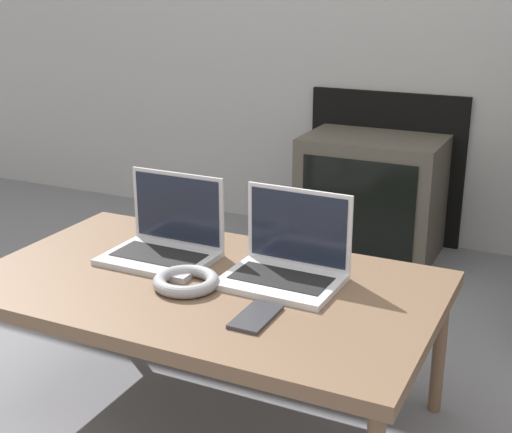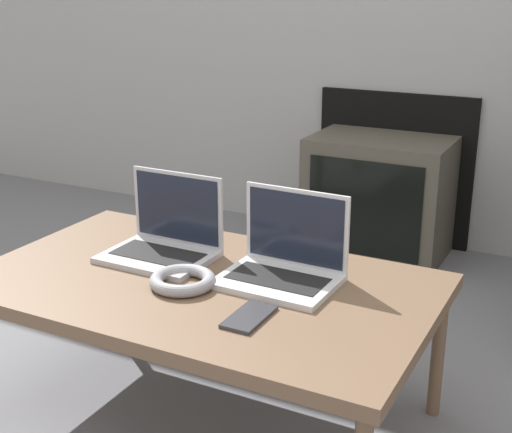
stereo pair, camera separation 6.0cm
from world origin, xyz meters
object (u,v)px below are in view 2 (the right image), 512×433
at_px(phone, 249,317).
at_px(tv, 379,197).
at_px(laptop_left, 165,238).
at_px(laptop_right, 285,261).
at_px(headphones, 183,280).

relative_size(phone, tv, 0.25).
bearing_deg(laptop_left, laptop_right, 0.50).
relative_size(laptop_left, phone, 1.99).
height_order(laptop_right, headphones, laptop_right).
xyz_separation_m(headphones, tv, (0.04, 1.47, -0.17)).
distance_m(laptop_right, phone, 0.25).
distance_m(headphones, tv, 1.48).
xyz_separation_m(laptop_right, phone, (0.03, -0.24, -0.05)).
relative_size(laptop_left, tv, 0.50).
xyz_separation_m(laptop_right, tv, (-0.17, 1.31, -0.20)).
distance_m(laptop_left, headphones, 0.23).
relative_size(laptop_left, headphones, 1.76).
relative_size(laptop_right, phone, 2.00).
height_order(laptop_left, headphones, laptop_left).
bearing_deg(laptop_left, phone, -31.11).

